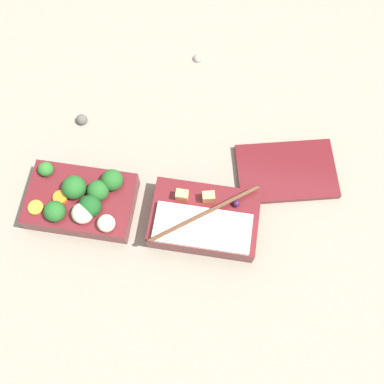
% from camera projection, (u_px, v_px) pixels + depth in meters
% --- Properties ---
extents(ground_plane, '(3.00, 3.00, 0.00)m').
position_uv_depth(ground_plane, '(145.00, 214.00, 0.84)').
color(ground_plane, gray).
extents(bento_tray_vegetable, '(0.19, 0.12, 0.08)m').
position_uv_depth(bento_tray_vegetable, '(82.00, 201.00, 0.82)').
color(bento_tray_vegetable, maroon).
rests_on(bento_tray_vegetable, ground_plane).
extents(bento_tray_rice, '(0.19, 0.14, 0.07)m').
position_uv_depth(bento_tray_rice, '(204.00, 219.00, 0.81)').
color(bento_tray_rice, maroon).
rests_on(bento_tray_rice, ground_plane).
extents(bento_lid, '(0.21, 0.16, 0.01)m').
position_uv_depth(bento_lid, '(286.00, 171.00, 0.86)').
color(bento_lid, maroon).
rests_on(bento_lid, ground_plane).
extents(pebble_0, '(0.02, 0.02, 0.02)m').
position_uv_depth(pebble_0, '(82.00, 120.00, 0.91)').
color(pebble_0, '#595651').
rests_on(pebble_0, ground_plane).
extents(pebble_1, '(0.02, 0.02, 0.02)m').
position_uv_depth(pebble_1, '(197.00, 58.00, 0.96)').
color(pebble_1, gray).
rests_on(pebble_1, ground_plane).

